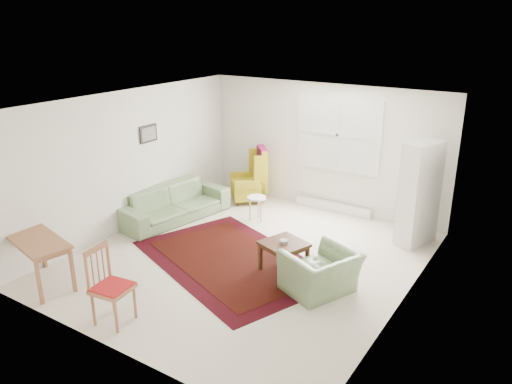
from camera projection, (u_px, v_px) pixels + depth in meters
The scene contains 10 objects.
room at pixel (254, 181), 7.76m from camera, with size 5.04×5.54×2.51m.
rug at pixel (231, 260), 7.94m from camera, with size 3.15×2.02×0.03m, color black, non-canonical shape.
sofa at pixel (173, 197), 9.46m from camera, with size 2.20×0.86×0.89m, color #6B875A.
armchair at pixel (320, 268), 6.94m from camera, with size 0.95×0.83×0.74m, color #6B875A.
wingback_chair at pixel (248, 175), 10.31m from camera, with size 0.67×0.71×1.16m, color #AF9E1A, non-canonical shape.
coffee_table at pixel (284, 257), 7.53m from camera, with size 0.60×0.60×0.49m, color #432414, non-canonical shape.
stool at pixel (257, 208), 9.45m from camera, with size 0.36×0.36×0.48m, color white, non-canonical shape.
cabinet at pixel (420, 194), 8.29m from camera, with size 0.37×0.71×1.78m, color silver, non-canonical shape.
desk at pixel (41, 262), 7.14m from camera, with size 1.12×0.56×0.71m, color #99613E, non-canonical shape.
desk_chair at pixel (112, 287), 6.20m from camera, with size 0.44×0.44×1.01m, color #99613E, non-canonical shape.
Camera 1 is at (4.04, -5.97, 3.68)m, focal length 35.00 mm.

